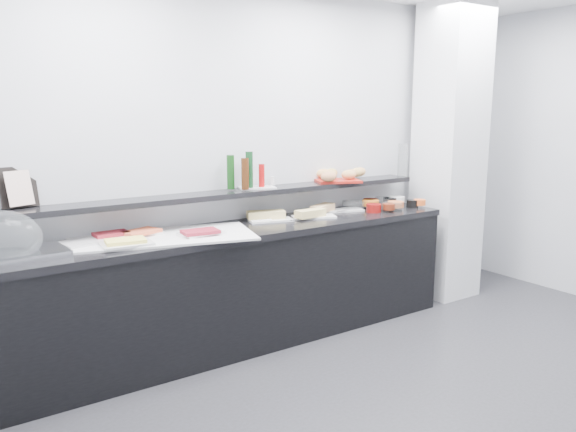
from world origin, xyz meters
TOP-DOWN VIEW (x-y plane):
  - ground at (0.00, 0.00)m, footprint 5.00×5.00m
  - back_wall at (0.00, 2.00)m, footprint 5.00×0.02m
  - column at (1.50, 1.65)m, footprint 0.50×0.50m
  - buffet_cabinet at (-0.70, 1.70)m, footprint 3.60×0.60m
  - counter_top at (-0.70, 1.70)m, footprint 3.62×0.62m
  - wall_shelf at (-0.70, 1.88)m, footprint 3.60×0.25m
  - cloche_base at (-2.20, 1.66)m, footprint 0.51×0.36m
  - linen_runner at (-1.31, 1.71)m, footprint 1.34×0.88m
  - platter_meat_a at (-1.78, 1.79)m, footprint 0.38×0.29m
  - food_meat_a at (-1.62, 1.84)m, footprint 0.23×0.15m
  - platter_salmon at (-1.43, 1.85)m, footprint 0.33×0.23m
  - food_salmon at (-1.43, 1.79)m, footprint 0.28×0.23m
  - platter_cheese at (-1.60, 1.58)m, footprint 0.33×0.23m
  - food_cheese at (-1.60, 1.59)m, footprint 0.27×0.19m
  - platter_meat_b at (-1.07, 1.60)m, footprint 0.30×0.21m
  - food_meat_b at (-1.09, 1.57)m, footprint 0.26×0.18m
  - sandwich_plate_left at (-0.39, 1.78)m, footprint 0.37×0.23m
  - sandwich_food_left at (-0.40, 1.83)m, footprint 0.32×0.21m
  - tongs_left at (-0.48, 1.77)m, footprint 0.16×0.04m
  - sandwich_plate_mid at (-0.02, 1.71)m, footprint 0.38×0.27m
  - sandwich_food_mid at (-0.08, 1.68)m, footprint 0.25×0.11m
  - tongs_mid at (-0.22, 1.65)m, footprint 0.16×0.05m
  - sandwich_plate_right at (0.35, 1.81)m, footprint 0.39×0.26m
  - sandwich_food_right at (0.15, 1.82)m, footprint 0.28×0.20m
  - tongs_right at (0.30, 1.74)m, footprint 0.16×0.04m
  - bowl_glass_fruit at (0.50, 1.83)m, footprint 0.23×0.23m
  - fill_glass_fruit at (0.65, 1.78)m, footprint 0.18×0.18m
  - bowl_black_jam at (0.89, 1.78)m, footprint 0.16×0.16m
  - fill_black_jam at (0.70, 1.84)m, footprint 0.14×0.14m
  - bowl_glass_cream at (0.87, 1.83)m, footprint 0.22×0.22m
  - fill_glass_cream at (0.99, 1.81)m, footprint 0.19×0.19m
  - bowl_red_jam at (0.55, 1.62)m, footprint 0.17×0.17m
  - fill_red_jam at (0.65, 1.54)m, footprint 0.13×0.13m
  - bowl_glass_salmon at (0.73, 1.59)m, footprint 0.21×0.21m
  - fill_glass_salmon at (0.79, 1.60)m, footprint 0.18×0.18m
  - bowl_black_fruit at (0.99, 1.60)m, footprint 0.14×0.14m
  - fill_black_fruit at (1.04, 1.56)m, footprint 0.12×0.12m
  - framed_print at (-2.14, 1.98)m, footprint 0.23×0.11m
  - print_art at (-2.14, 1.94)m, footprint 0.17×0.10m
  - condiment_tray at (-0.44, 1.90)m, footprint 0.32×0.25m
  - bottle_green_a at (-0.67, 1.91)m, footprint 0.08×0.08m
  - bottle_brown at (-0.59, 1.82)m, footprint 0.08×0.08m
  - bottle_green_b at (-0.51, 1.89)m, footprint 0.07×0.07m
  - bottle_hot at (-0.41, 1.88)m, footprint 0.05×0.05m
  - shaker_salt at (-0.42, 1.88)m, footprint 0.04×0.04m
  - shaker_pepper at (-0.29, 1.91)m, footprint 0.04×0.04m
  - bread_tray at (0.33, 1.85)m, footprint 0.44×0.38m
  - bread_roll_nw at (0.37, 1.98)m, footprint 0.15×0.11m
  - bread_roll_n at (0.29, 1.99)m, footprint 0.16×0.12m
  - bread_roll_ne at (0.65, 1.92)m, footprint 0.16×0.13m
  - bread_roll_sw at (0.18, 1.78)m, footprint 0.16×0.11m
  - bread_roll_s at (0.42, 1.81)m, footprint 0.15×0.13m
  - bread_roll_se at (0.46, 1.83)m, footprint 0.13×0.10m
  - bread_roll_midw at (0.26, 1.88)m, footprint 0.15×0.11m
  - bread_roll_mide at (0.59, 1.90)m, footprint 0.14×0.11m
  - carafe at (1.10, 1.85)m, footprint 0.10×0.10m

SIDE VIEW (x-z plane):
  - ground at x=0.00m, z-range 0.00..0.00m
  - buffet_cabinet at x=-0.70m, z-range 0.00..0.85m
  - counter_top at x=-0.70m, z-range 0.85..0.90m
  - linen_runner at x=-1.31m, z-range 0.90..0.91m
  - sandwich_plate_left at x=-0.39m, z-range 0.90..0.91m
  - sandwich_plate_mid at x=-0.02m, z-range 0.90..0.91m
  - sandwich_plate_right at x=0.35m, z-range 0.90..0.91m
  - tongs_left at x=-0.48m, z-range 0.92..0.92m
  - tongs_mid at x=-0.22m, z-range 0.91..0.92m
  - tongs_right at x=0.30m, z-range 0.91..0.92m
  - cloche_base at x=-2.20m, z-range 0.90..0.94m
  - platter_meat_a at x=-1.78m, z-range 0.92..0.93m
  - platter_salmon at x=-1.43m, z-range 0.92..0.93m
  - platter_cheese at x=-1.60m, z-range 0.92..0.93m
  - platter_meat_b at x=-1.07m, z-range 0.92..0.93m
  - bowl_glass_fruit at x=0.50m, z-range 0.90..0.97m
  - bowl_black_jam at x=0.89m, z-range 0.90..0.97m
  - bowl_glass_cream at x=0.87m, z-range 0.90..0.97m
  - bowl_red_jam at x=0.55m, z-range 0.90..0.97m
  - bowl_glass_salmon at x=0.73m, z-range 0.90..0.97m
  - bowl_black_fruit at x=0.99m, z-range 0.90..0.97m
  - food_meat_a at x=-1.62m, z-range 0.93..0.95m
  - food_salmon at x=-1.43m, z-range 0.93..0.95m
  - food_cheese at x=-1.60m, z-range 0.93..0.95m
  - food_meat_b at x=-1.09m, z-range 0.93..0.95m
  - sandwich_food_left at x=-0.40m, z-range 0.91..0.97m
  - sandwich_food_mid at x=-0.08m, z-range 0.91..0.97m
  - sandwich_food_right at x=0.15m, z-range 0.91..0.97m
  - fill_glass_fruit at x=0.65m, z-range 0.92..0.97m
  - fill_black_jam at x=0.70m, z-range 0.92..0.97m
  - fill_glass_cream at x=0.99m, z-range 0.92..0.97m
  - fill_red_jam at x=0.65m, z-range 0.92..0.97m
  - fill_glass_salmon at x=0.79m, z-range 0.92..0.97m
  - fill_black_fruit at x=1.04m, z-range 0.92..0.97m
  - wall_shelf at x=-0.70m, z-range 1.11..1.15m
  - condiment_tray at x=-0.44m, z-range 1.15..1.16m
  - bread_tray at x=0.33m, z-range 1.15..1.17m
  - shaker_salt at x=-0.42m, z-range 1.16..1.23m
  - shaker_pepper at x=-0.29m, z-range 1.16..1.23m
  - bread_roll_nw at x=0.37m, z-range 1.17..1.25m
  - bread_roll_n at x=0.29m, z-range 1.17..1.25m
  - bread_roll_ne at x=0.65m, z-range 1.17..1.25m
  - bread_roll_sw at x=0.18m, z-range 1.17..1.25m
  - bread_roll_s at x=0.42m, z-range 1.17..1.25m
  - bread_roll_se at x=0.46m, z-range 1.17..1.25m
  - bread_roll_midw at x=0.26m, z-range 1.17..1.25m
  - bread_roll_mide at x=0.59m, z-range 1.17..1.25m
  - bottle_hot at x=-0.41m, z-range 1.16..1.34m
  - framed_print at x=-2.14m, z-range 1.15..1.41m
  - print_art at x=-2.14m, z-range 1.17..1.39m
  - bottle_brown at x=-0.59m, z-range 1.16..1.40m
  - bottle_green_a at x=-0.67m, z-range 1.16..1.42m
  - carafe at x=1.10m, z-range 1.15..1.45m
  - bottle_green_b at x=-0.51m, z-range 1.16..1.44m
  - back_wall at x=0.00m, z-range 0.00..2.70m
  - column at x=1.50m, z-range 0.00..2.70m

